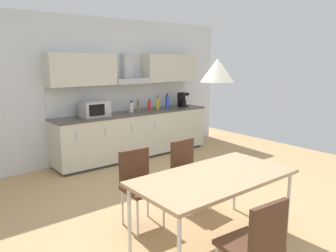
{
  "coord_description": "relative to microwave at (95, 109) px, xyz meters",
  "views": [
    {
      "loc": [
        -2.46,
        -2.63,
        1.87
      ],
      "look_at": [
        0.23,
        0.75,
        1.0
      ],
      "focal_mm": 35.0,
      "sensor_mm": 36.0,
      "label": 1
    }
  ],
  "objects": [
    {
      "name": "backsplash_tile",
      "position": [
        0.83,
        0.3,
        0.12
      ],
      "size": [
        3.17,
        0.02,
        0.51
      ],
      "primitive_type": "cube",
      "color": "silver",
      "rests_on": "kitchen_counter"
    },
    {
      "name": "chair_far_right",
      "position": [
        0.13,
        -2.33,
        -0.49
      ],
      "size": [
        0.42,
        0.42,
        0.87
      ],
      "color": "#4C2D1E",
      "rests_on": "ground_plane"
    },
    {
      "name": "bottle_yellow",
      "position": [
        1.44,
        0.06,
        -0.02
      ],
      "size": [
        0.06,
        0.06,
        0.28
      ],
      "color": "yellow",
      "rests_on": "kitchen_counter"
    },
    {
      "name": "chair_near_left",
      "position": [
        -0.63,
        -3.95,
        -0.49
      ],
      "size": [
        0.43,
        0.43,
        0.87
      ],
      "color": "#4C2D1E",
      "rests_on": "ground_plane"
    },
    {
      "name": "wall_back",
      "position": [
        -0.1,
        0.36,
        0.3
      ],
      "size": [
        6.62,
        0.1,
        2.64
      ],
      "primitive_type": "cube",
      "color": "silver",
      "rests_on": "ground_plane"
    },
    {
      "name": "kitchen_counter",
      "position": [
        0.83,
        0.0,
        -0.58
      ],
      "size": [
        3.19,
        0.65,
        0.89
      ],
      "color": "#333333",
      "rests_on": "ground_plane"
    },
    {
      "name": "chair_far_left",
      "position": [
        -0.62,
        -2.33,
        -0.49
      ],
      "size": [
        0.42,
        0.42,
        0.87
      ],
      "color": "#4C2D1E",
      "rests_on": "ground_plane"
    },
    {
      "name": "bottle_white",
      "position": [
        0.78,
        0.03,
        -0.04
      ],
      "size": [
        0.08,
        0.08,
        0.22
      ],
      "color": "white",
      "rests_on": "kitchen_counter"
    },
    {
      "name": "bottle_blue",
      "position": [
        1.67,
        0.04,
        -0.01
      ],
      "size": [
        0.08,
        0.08,
        0.31
      ],
      "color": "blue",
      "rests_on": "kitchen_counter"
    },
    {
      "name": "bottle_red",
      "position": [
        1.22,
        0.05,
        -0.05
      ],
      "size": [
        0.07,
        0.07,
        0.21
      ],
      "color": "red",
      "rests_on": "kitchen_counter"
    },
    {
      "name": "coffee_maker",
      "position": [
        2.08,
        0.03,
        0.01
      ],
      "size": [
        0.18,
        0.19,
        0.3
      ],
      "color": "black",
      "rests_on": "kitchen_counter"
    },
    {
      "name": "upper_wall_cabinets",
      "position": [
        0.83,
        0.14,
        0.67
      ],
      "size": [
        3.17,
        0.4,
        0.56
      ],
      "color": "beige"
    },
    {
      "name": "dining_table",
      "position": [
        -0.25,
        -3.14,
        -0.33
      ],
      "size": [
        1.68,
        0.86,
        0.73
      ],
      "color": "tan",
      "rests_on": "ground_plane"
    },
    {
      "name": "pendant_lamp",
      "position": [
        -0.25,
        -3.14,
        0.75
      ],
      "size": [
        0.32,
        0.32,
        0.22
      ],
      "primitive_type": "cone",
      "color": "silver"
    },
    {
      "name": "bottle_brown",
      "position": [
        0.93,
        0.01,
        -0.04
      ],
      "size": [
        0.06,
        0.06,
        0.23
      ],
      "color": "brown",
      "rests_on": "kitchen_counter"
    },
    {
      "name": "microwave",
      "position": [
        0.0,
        0.0,
        0.0
      ],
      "size": [
        0.48,
        0.35,
        0.28
      ],
      "color": "#ADADB2",
      "rests_on": "kitchen_counter"
    },
    {
      "name": "ground_plane",
      "position": [
        -0.1,
        -2.67,
        -1.04
      ],
      "size": [
        8.27,
        8.93,
        0.02
      ],
      "primitive_type": "cube",
      "color": "tan"
    }
  ]
}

